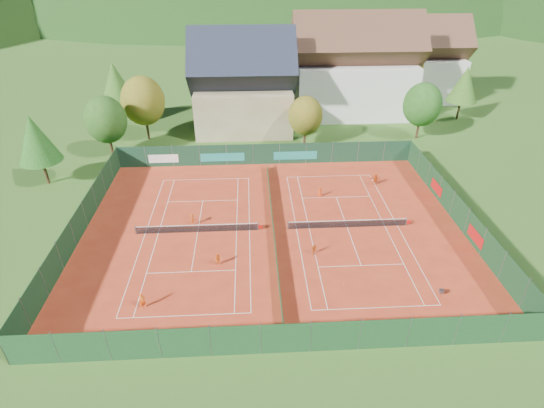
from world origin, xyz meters
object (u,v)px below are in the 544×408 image
Objects in this scene: ball_hopper at (442,291)px; player_right_near at (314,249)px; player_left_near at (142,301)px; hotel_block_a at (354,72)px; player_left_far at (192,219)px; player_right_far_a at (320,192)px; hotel_block_b at (417,64)px; player_right_far_b at (375,179)px; chalet at (243,88)px; player_left_mid at (218,260)px.

player_right_near is (-10.13, 6.42, 0.06)m from ball_hopper.
hotel_block_a is at bearing 22.73° from player_left_near.
player_right_far_a is (14.66, 5.26, -0.07)m from player_left_far.
hotel_block_a reaches higher than hotel_block_b.
player_left_near is at bearing -120.42° from hotel_block_a.
player_right_far_b reaches higher than player_right_near.
chalet is 44.58m from ball_hopper.
player_left_mid is at bearing 102.50° from player_left_far.
player_right_far_b is at bearing -115.51° from hotel_block_b.
chalet is 10.77× the size of player_right_far_b.
hotel_block_b is 14.12× the size of player_right_near.
player_right_near is (6.75, -34.39, -6.01)m from chalet.
hotel_block_a reaches higher than player_left_far.
ball_hopper is 20.08m from player_left_mid.
hotel_block_b is at bearing 73.62° from ball_hopper.
player_left_far is 1.11× the size of player_right_far_a.
hotel_block_b is 68.98m from player_left_near.
player_right_far_b is at bearing 20.91° from player_right_near.
player_left_far is (-24.66, -34.59, -6.68)m from hotel_block_a.
player_right_near is (9.26, 1.21, -0.06)m from player_left_mid.
ball_hopper is at bearing 97.50° from player_right_far_a.
player_right_near is 16.77m from player_right_far_b.
chalet is 36.18m from player_left_mid.
player_left_near is 1.26× the size of player_right_near.
player_left_near reaches higher than player_left_far.
ball_hopper is at bearing -18.42° from player_left_mid.
player_right_far_b is (22.10, 7.89, 0.05)m from player_left_far.
chalet reaches higher than player_left_near.
player_left_far is at bearing 110.86° from player_left_mid.
player_right_far_b reaches higher than player_left_mid.
player_right_far_b is at bearing -172.09° from player_left_far.
player_left_near reaches higher than player_right_near.
player_left_far is at bearing 2.97° from player_right_far_a.
player_right_near is (-12.25, -40.39, -6.77)m from hotel_block_a.
player_right_far_a reaches higher than player_right_near.
hotel_block_a is 43.00m from player_left_far.
player_left_mid reaches higher than player_right_far_a.
chalet is 12.79× the size of player_right_far_a.
ball_hopper is 19.18m from player_right_far_a.
player_left_near is (-8.48, -40.80, -5.85)m from chalet.
ball_hopper is (16.89, -40.81, -6.07)m from chalet.
player_left_near is 16.53m from player_right_near.
ball_hopper is at bearing -92.58° from hotel_block_a.
chalet is 0.75× the size of hotel_block_a.
player_right_far_b is (-0.44, 20.11, 0.20)m from ball_hopper.
player_left_near is 1.15× the size of player_left_mid.
player_left_far reaches higher than player_left_mid.
hotel_block_a is at bearing -150.26° from hotel_block_b.
player_left_mid reaches higher than player_right_near.
chalet is at bearing 82.60° from player_left_mid.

